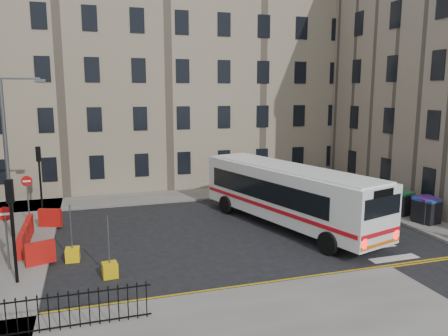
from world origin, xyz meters
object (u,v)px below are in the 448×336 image
wheelie_bin_c (401,203)px  wheelie_bin_d (370,193)px  wheelie_bin_b (426,209)px  wheelie_bin_e (374,193)px  bollard_chevron (110,270)px  streetlamp (7,156)px  bus (288,193)px  wheelie_bin_a (427,210)px  bollard_yellow (73,255)px

wheelie_bin_c → wheelie_bin_d: wheelie_bin_d is taller
wheelie_bin_b → wheelie_bin_c: (-0.26, 1.82, -0.03)m
wheelie_bin_e → bollard_chevron: size_ratio=2.66×
wheelie_bin_b → wheelie_bin_e: (-0.31, 4.37, -0.03)m
streetlamp → wheelie_bin_b: streetlamp is taller
wheelie_bin_c → wheelie_bin_e: size_ratio=0.95×
bus → wheelie_bin_a: (7.66, -2.13, -1.08)m
wheelie_bin_e → bollard_yellow: (-18.86, -4.20, -0.55)m
streetlamp → wheelie_bin_a: (22.10, -4.24, -3.48)m
wheelie_bin_c → wheelie_bin_e: (-0.06, 2.55, 0.00)m
wheelie_bin_b → bollard_chevron: 17.80m
wheelie_bin_e → wheelie_bin_a: bearing=-111.3°
wheelie_bin_a → bollard_chevron: (-17.59, -1.97, -0.56)m
bus → wheelie_bin_b: bus is taller
streetlamp → bus: 14.79m
bollard_chevron → bollard_yellow: bearing=123.6°
wheelie_bin_d → bollard_yellow: (-18.52, -4.16, -0.58)m
wheelie_bin_e → wheelie_bin_b: bearing=-110.3°
bus → streetlamp: bearing=155.2°
wheelie_bin_e → wheelie_bin_d: bearing=163.6°
wheelie_bin_d → wheelie_bin_e: bearing=7.8°
streetlamp → bus: streetlamp is taller
bus → wheelie_bin_c: size_ratio=8.29×
wheelie_bin_a → wheelie_bin_c: bearing=81.4°
streetlamp → wheelie_bin_e: streetlamp is taller
bollard_yellow → wheelie_bin_e: bearing=12.6°
bollard_yellow → wheelie_bin_b: bearing=-0.5°
wheelie_bin_b → bollard_yellow: size_ratio=2.41×
streetlamp → bollard_yellow: size_ratio=13.57×
wheelie_bin_c → bollard_yellow: (-18.92, -1.65, -0.55)m
bollard_chevron → wheelie_bin_d: bearing=20.7°
wheelie_bin_a → wheelie_bin_b: size_ratio=1.03×
wheelie_bin_a → wheelie_bin_d: 4.49m
wheelie_bin_c → bollard_yellow: 19.00m
wheelie_bin_e → bollard_chevron: (-17.35, -6.47, -0.55)m
bus → wheelie_bin_d: 7.52m
wheelie_bin_e → bollard_yellow: bearing=168.2°
wheelie_bin_b → wheelie_bin_c: bearing=103.8°
wheelie_bin_c → bollard_chevron: wheelie_bin_c is taller
streetlamp → bus: (14.44, -2.11, -2.40)m
wheelie_bin_b → bollard_chevron: bearing=-167.5°
bollard_chevron → wheelie_bin_c: bearing=12.7°
bus → wheelie_bin_a: bus is taller
wheelie_bin_d → bollard_chevron: bearing=-159.5°
bus → bollard_yellow: size_ratio=20.92×
streetlamp → bollard_yellow: 6.39m
wheelie_bin_e → bollard_yellow: wheelie_bin_e is taller
streetlamp → wheelie_bin_b: (22.17, -4.11, -3.46)m
wheelie_bin_a → bollard_yellow: size_ratio=2.49×
bus → wheelie_bin_b: 8.05m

